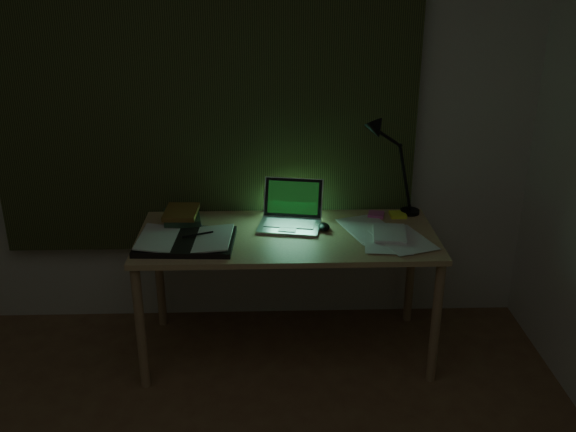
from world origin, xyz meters
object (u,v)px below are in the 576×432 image
(loose_papers, at_px, (378,232))
(desk_lamp, at_px, (413,164))
(desk, at_px, (287,294))
(book_stack, at_px, (183,217))
(open_textbook, at_px, (186,240))
(laptop, at_px, (289,208))

(loose_papers, bearing_deg, desk_lamp, 51.61)
(desk, bearing_deg, book_stack, 165.39)
(desk, bearing_deg, loose_papers, -1.65)
(desk, bearing_deg, open_textbook, -168.30)
(book_stack, bearing_deg, desk, -14.61)
(laptop, bearing_deg, desk_lamp, 25.51)
(loose_papers, bearing_deg, open_textbook, -174.62)
(laptop, relative_size, book_stack, 1.60)
(book_stack, bearing_deg, loose_papers, -8.77)
(loose_papers, height_order, desk_lamp, desk_lamp)
(loose_papers, bearing_deg, laptop, 167.93)
(laptop, xyz_separation_m, book_stack, (-0.54, 0.06, -0.07))
(desk, xyz_separation_m, desk_lamp, (0.66, 0.26, 0.61))
(book_stack, xyz_separation_m, desk_lamp, (1.19, 0.12, 0.23))
(book_stack, relative_size, desk_lamp, 0.39)
(laptop, relative_size, desk_lamp, 0.63)
(book_stack, bearing_deg, open_textbook, -80.08)
(laptop, distance_m, open_textbook, 0.54)
(loose_papers, distance_m, desk_lamp, 0.44)
(laptop, distance_m, loose_papers, 0.46)
(book_stack, xyz_separation_m, loose_papers, (0.98, -0.15, -0.03))
(desk, distance_m, desk_lamp, 0.94)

